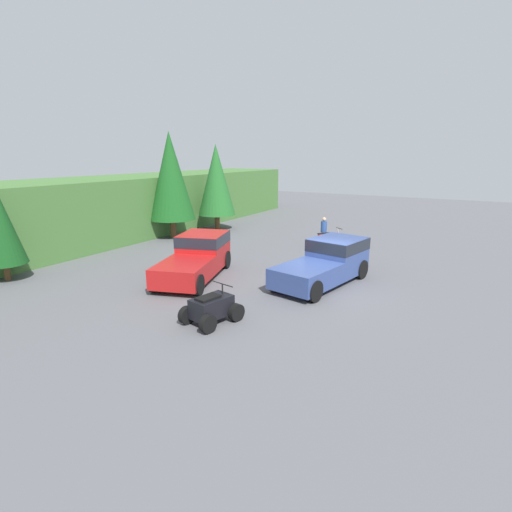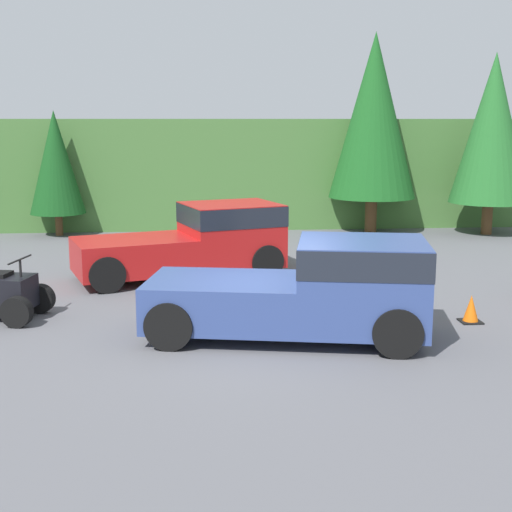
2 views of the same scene
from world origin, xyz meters
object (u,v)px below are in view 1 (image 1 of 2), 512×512
dirt_bike (327,240)px  rider_person (324,231)px  quad_atv (212,309)px  traffic_cone (334,258)px  pickup_truck_red (197,255)px  pickup_truck_second (328,261)px

dirt_bike → rider_person: rider_person is taller
quad_atv → traffic_cone: (9.37, -1.03, -0.24)m
pickup_truck_red → pickup_truck_second: bearing=-87.5°
traffic_cone → pickup_truck_second: bearing=-166.5°
pickup_truck_second → dirt_bike: bearing=30.5°
pickup_truck_second → pickup_truck_red: bearing=121.2°
pickup_truck_red → rider_person: pickup_truck_red is taller
pickup_truck_red → traffic_cone: pickup_truck_red is taller
pickup_truck_second → dirt_bike: size_ratio=2.74×
pickup_truck_red → traffic_cone: size_ratio=10.05×
pickup_truck_second → dirt_bike: (6.27, 2.25, -0.49)m
dirt_bike → pickup_truck_second: bearing=-122.9°
pickup_truck_red → dirt_bike: pickup_truck_red is taller
pickup_truck_second → traffic_cone: 3.43m
dirt_bike → rider_person: (0.27, 0.36, 0.50)m
pickup_truck_second → rider_person: 7.04m
quad_atv → rider_person: size_ratio=1.17×
dirt_bike → traffic_cone: size_ratio=3.53×
quad_atv → rider_person: 12.68m
pickup_truck_red → traffic_cone: 7.17m
pickup_truck_second → quad_atv: bearing=174.2°
pickup_truck_second → traffic_cone: (3.27, 0.78, -0.71)m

